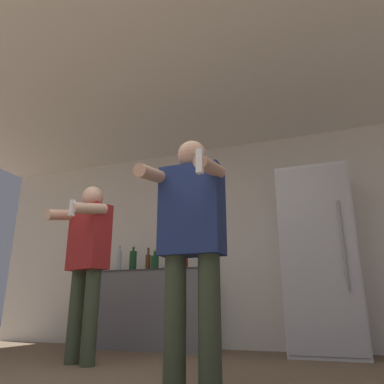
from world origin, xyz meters
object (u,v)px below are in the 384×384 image
person_woman_foreground (191,237)px  bottle_amber_bourbon (133,261)px  bottle_clear_vodka (119,261)px  bottle_dark_rum (148,262)px  bottle_brown_liquor (185,260)px  bottle_red_label (155,262)px  person_man_side (87,253)px  refrigerator (320,259)px

person_woman_foreground → bottle_amber_bourbon: bearing=127.5°
bottle_clear_vodka → person_woman_foreground: 2.66m
bottle_dark_rum → bottle_amber_bourbon: bearing=180.0°
bottle_brown_liquor → bottle_amber_bourbon: 0.71m
bottle_red_label → bottle_dark_rum: (-0.09, -0.00, 0.01)m
person_woman_foreground → person_man_side: bearing=151.5°
bottle_red_label → bottle_amber_bourbon: bottle_amber_bourbon is taller
bottle_amber_bourbon → person_man_side: 1.34m
person_man_side → bottle_dark_rum: bearing=92.2°
bottle_red_label → bottle_amber_bourbon: 0.31m
refrigerator → person_man_side: (-1.96, -1.34, -0.02)m
bottle_brown_liquor → bottle_dark_rum: 0.50m
bottle_red_label → person_man_side: person_man_side is taller
bottle_red_label → bottle_dark_rum: bottle_dark_rum is taller
bottle_dark_rum → person_man_side: bearing=-87.8°
refrigerator → bottle_amber_bourbon: (-2.22, -0.03, 0.07)m
bottle_amber_bourbon → bottle_brown_liquor: bearing=0.0°
bottle_brown_liquor → bottle_dark_rum: size_ratio=1.06×
person_woman_foreground → person_man_side: 1.46m
bottle_dark_rum → person_woman_foreground: (1.33, -2.00, -0.12)m
bottle_dark_rum → bottle_amber_bourbon: bottle_amber_bourbon is taller
bottle_brown_liquor → bottle_red_label: bearing=180.0°
bottle_brown_liquor → bottle_dark_rum: bearing=-180.0°
bottle_clear_vodka → bottle_dark_rum: (0.41, -0.00, -0.03)m
refrigerator → bottle_brown_liquor: 1.52m
bottle_brown_liquor → bottle_amber_bourbon: bearing=-180.0°
refrigerator → person_man_side: 2.38m
refrigerator → person_man_side: size_ratio=1.21×
bottle_dark_rum → bottle_amber_bourbon: size_ratio=0.87×
bottle_amber_bourbon → person_man_side: bearing=-78.7°
bottle_clear_vodka → person_man_side: bearing=-70.5°
bottle_clear_vodka → person_man_side: (0.46, -1.31, -0.10)m
person_man_side → bottle_clear_vodka: bearing=109.5°
bottle_dark_rum → refrigerator: bearing=1.0°
person_woman_foreground → bottle_clear_vodka: bearing=131.0°
bottle_brown_liquor → bottle_red_label: (-0.40, 0.00, -0.02)m
bottle_amber_bourbon → person_woman_foreground: bearing=-52.5°
bottle_amber_bourbon → bottle_dark_rum: bearing=0.0°
bottle_brown_liquor → bottle_clear_vodka: (-0.91, 0.00, 0.03)m
bottle_dark_rum → bottle_amber_bourbon: 0.21m
refrigerator → bottle_clear_vodka: refrigerator is taller
bottle_brown_liquor → bottle_dark_rum: (-0.50, -0.00, -0.00)m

